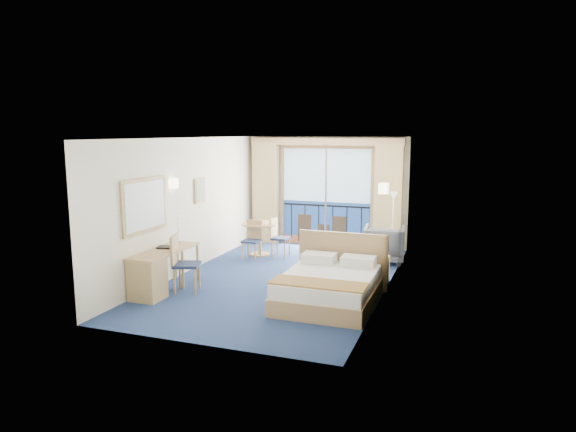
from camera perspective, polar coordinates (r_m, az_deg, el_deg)
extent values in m
plane|color=navy|center=(9.97, -0.76, -7.04)|extent=(6.50, 6.50, 0.00)
cube|color=white|center=(12.76, 4.30, 2.74)|extent=(4.00, 0.02, 2.70)
cube|color=white|center=(6.77, -10.40, -3.30)|extent=(4.00, 0.02, 2.70)
cube|color=white|center=(10.54, -11.09, 1.19)|extent=(0.02, 6.50, 2.70)
cube|color=white|center=(9.19, 11.06, 0.01)|extent=(0.02, 6.50, 2.70)
cube|color=white|center=(9.57, -0.80, 8.73)|extent=(4.00, 6.50, 0.02)
cube|color=navy|center=(12.84, 4.21, -0.79)|extent=(2.20, 0.02, 1.08)
cube|color=silver|center=(12.68, 4.28, 4.56)|extent=(2.20, 0.02, 1.32)
cube|color=#9C4D30|center=(12.92, 4.18, -2.80)|extent=(2.20, 0.02, 0.20)
cube|color=black|center=(12.76, 4.23, 1.15)|extent=(2.20, 0.02, 0.04)
cube|color=tan|center=(12.63, 4.30, 7.72)|extent=(2.36, 0.03, 0.12)
cube|color=tan|center=(13.08, -0.63, 2.26)|extent=(0.06, 0.03, 2.40)
cube|color=tan|center=(12.48, 9.34, 1.80)|extent=(0.06, 0.03, 2.40)
cube|color=silver|center=(12.73, 4.23, 2.04)|extent=(0.05, 0.02, 2.40)
cube|color=#372819|center=(12.77, 5.70, -1.59)|extent=(0.35, 0.02, 0.70)
cube|color=#372819|center=(13.01, 1.85, -1.35)|extent=(0.35, 0.02, 0.70)
cube|color=#372819|center=(12.89, 3.97, -1.92)|extent=(0.30, 0.02, 0.45)
cube|color=black|center=(13.10, 0.40, -0.61)|extent=(0.02, 0.01, 0.90)
cube|color=black|center=(12.98, 1.91, -0.70)|extent=(0.02, 0.01, 0.90)
cube|color=black|center=(12.88, 3.43, -0.79)|extent=(0.03, 0.01, 0.90)
cube|color=black|center=(12.79, 4.98, -0.88)|extent=(0.03, 0.01, 0.90)
cube|color=black|center=(12.71, 6.55, -0.98)|extent=(0.02, 0.01, 0.90)
cube|color=black|center=(12.63, 8.14, -1.07)|extent=(0.02, 0.01, 0.90)
cube|color=tan|center=(13.08, -2.49, 2.58)|extent=(0.65, 0.22, 2.55)
cube|color=tan|center=(12.27, 11.06, 1.97)|extent=(0.65, 0.22, 2.55)
cube|color=tan|center=(12.52, 4.18, 8.25)|extent=(3.80, 0.25, 0.18)
cube|color=tan|center=(9.24, -15.66, 1.14)|extent=(0.04, 1.25, 0.95)
cube|color=silver|center=(9.23, -15.54, 1.14)|extent=(0.01, 1.12, 0.82)
cube|color=tan|center=(10.88, -9.77, 2.81)|extent=(0.03, 0.42, 0.52)
cube|color=gray|center=(10.87, -9.68, 2.80)|extent=(0.01, 0.34, 0.44)
cylinder|color=beige|center=(9.93, -12.59, 3.56)|extent=(0.18, 0.18, 0.18)
cylinder|color=beige|center=(8.98, 10.58, 3.03)|extent=(0.18, 0.18, 0.18)
cube|color=tan|center=(8.57, 4.49, -8.85)|extent=(1.49, 1.87, 0.28)
cube|color=white|center=(8.50, 4.51, -7.21)|extent=(1.44, 1.81, 0.23)
cube|color=#B48A46|center=(7.90, 3.38, -7.49)|extent=(1.47, 0.51, 0.03)
cube|color=white|center=(9.16, 3.48, -4.67)|extent=(0.58, 0.37, 0.17)
cube|color=white|center=(9.00, 7.84, -5.00)|extent=(0.58, 0.37, 0.17)
cube|color=tan|center=(9.38, 6.08, -4.90)|extent=(1.63, 0.06, 1.03)
cube|color=tan|center=(9.87, 9.96, -5.85)|extent=(0.38, 0.36, 0.50)
cube|color=white|center=(9.82, 9.81, -4.20)|extent=(0.18, 0.16, 0.07)
imported|color=#41464F|center=(11.38, 10.64, -3.07)|extent=(0.94, 0.96, 0.80)
cylinder|color=silver|center=(12.13, 11.45, -4.19)|extent=(0.20, 0.20, 0.03)
cylinder|color=silver|center=(11.99, 11.55, -1.04)|extent=(0.02, 0.02, 1.38)
cone|color=beige|center=(11.89, 11.66, 2.24)|extent=(0.18, 0.18, 0.17)
cube|color=tan|center=(9.38, -13.58, -3.81)|extent=(0.54, 1.58, 0.04)
cube|color=tan|center=(9.04, -15.37, -6.81)|extent=(0.51, 0.47, 0.70)
cylinder|color=tan|center=(9.76, -14.06, -5.56)|extent=(0.05, 0.05, 0.70)
cylinder|color=tan|center=(9.51, -11.62, -5.86)|extent=(0.05, 0.05, 0.70)
cylinder|color=tan|center=(10.20, -12.38, -4.85)|extent=(0.05, 0.05, 0.70)
cylinder|color=tan|center=(9.96, -10.01, -5.12)|extent=(0.05, 0.05, 0.70)
cube|color=#202B4C|center=(9.27, -11.18, -5.33)|extent=(0.55, 0.55, 0.05)
cube|color=tan|center=(9.26, -12.50, -3.66)|extent=(0.17, 0.43, 0.52)
cylinder|color=tan|center=(9.13, -10.29, -7.20)|extent=(0.04, 0.04, 0.47)
cylinder|color=tan|center=(9.47, -9.83, -6.60)|extent=(0.04, 0.04, 0.47)
cylinder|color=tan|center=(9.21, -12.47, -7.13)|extent=(0.04, 0.04, 0.47)
cylinder|color=tan|center=(9.54, -11.94, -6.53)|extent=(0.04, 0.04, 0.47)
cube|color=black|center=(9.54, -13.40, -3.38)|extent=(0.34, 0.28, 0.03)
cylinder|color=silver|center=(9.90, -12.08, -2.75)|extent=(0.13, 0.13, 0.02)
cylinder|color=silver|center=(9.86, -12.12, -1.54)|extent=(0.02, 0.02, 0.45)
cone|color=beige|center=(9.82, -12.16, -0.27)|extent=(0.12, 0.12, 0.11)
cylinder|color=tan|center=(11.77, -3.17, -0.88)|extent=(0.83, 0.83, 0.04)
cylinder|color=tan|center=(11.84, -3.16, -2.61)|extent=(0.08, 0.08, 0.73)
cylinder|color=tan|center=(11.92, -3.14, -4.25)|extent=(0.46, 0.46, 0.03)
cube|color=#202B4C|center=(11.67, -0.82, -2.49)|extent=(0.39, 0.39, 0.04)
cube|color=tan|center=(11.70, -1.63, -1.32)|extent=(0.05, 0.38, 0.45)
cylinder|color=tan|center=(11.53, -0.41, -3.76)|extent=(0.03, 0.03, 0.40)
cylinder|color=tan|center=(11.80, 0.15, -3.45)|extent=(0.03, 0.03, 0.40)
cylinder|color=tan|center=(11.64, -1.79, -3.63)|extent=(0.03, 0.03, 0.40)
cylinder|color=tan|center=(11.91, -1.21, -3.33)|extent=(0.03, 0.03, 0.40)
cube|color=#202B4C|center=(11.42, -4.09, -2.80)|extent=(0.37, 0.37, 0.04)
cube|color=tan|center=(11.53, -3.74, -1.52)|extent=(0.37, 0.04, 0.44)
cylinder|color=tan|center=(11.39, -5.07, -3.96)|extent=(0.03, 0.03, 0.40)
cylinder|color=tan|center=(11.27, -3.68, -4.09)|extent=(0.03, 0.03, 0.40)
cylinder|color=tan|center=(11.66, -4.45, -3.64)|extent=(0.03, 0.03, 0.40)
cylinder|color=tan|center=(11.54, -3.09, -3.76)|extent=(0.03, 0.03, 0.40)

